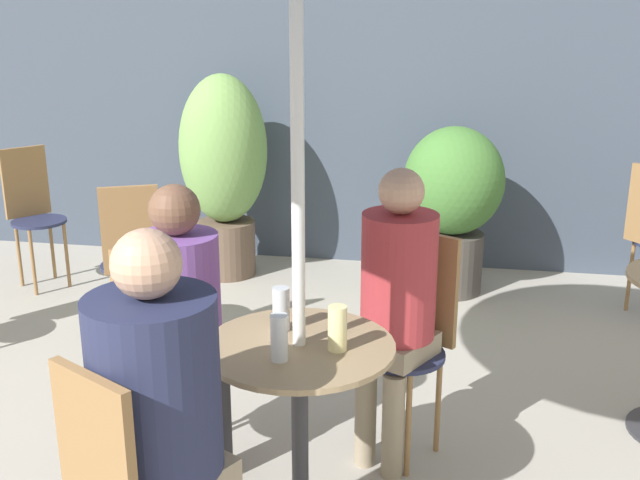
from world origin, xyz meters
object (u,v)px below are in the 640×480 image
bistro_chair_1 (161,335)px  seated_person_1 (183,307)px  bistro_chair_5 (132,252)px  potted_plant_0 (224,164)px  seated_person_2 (161,409)px  potted_plant_1 (453,198)px  cafe_table_near (300,408)px  beer_glass_1 (281,309)px  beer_glass_0 (337,328)px  seated_person_0 (396,292)px  beer_glass_2 (279,338)px  bistro_chair_3 (32,204)px  bistro_chair_0 (414,324)px

bistro_chair_1 → seated_person_1: 0.21m
bistro_chair_5 → potted_plant_0: 1.34m
bistro_chair_1 → seated_person_1: bearing=-90.0°
bistro_chair_1 → bistro_chair_5: (-0.57, 1.02, 0.00)m
seated_person_1 → seated_person_2: 0.84m
bistro_chair_5 → seated_person_2: size_ratio=0.74×
seated_person_2 → potted_plant_1: (0.78, 3.14, -0.11)m
cafe_table_near → beer_glass_1: beer_glass_1 is taller
cafe_table_near → beer_glass_0: beer_glass_0 is taller
seated_person_0 → cafe_table_near: bearing=-90.0°
beer_glass_2 → seated_person_0: bearing=63.5°
bistro_chair_5 → potted_plant_1: (1.72, 1.24, 0.08)m
seated_person_1 → potted_plant_0: size_ratio=0.85×
bistro_chair_3 → beer_glass_0: (2.47, -2.28, 0.25)m
seated_person_0 → beer_glass_1: seated_person_0 is taller
cafe_table_near → beer_glass_1: (-0.09, 0.11, 0.32)m
bistro_chair_0 → potted_plant_1: (0.14, 1.97, 0.08)m
bistro_chair_1 → beer_glass_1: size_ratio=6.01×
seated_person_2 → beer_glass_2: (0.25, 0.39, 0.06)m
bistro_chair_5 → seated_person_0: size_ratio=0.76×
bistro_chair_5 → seated_person_1: (0.70, -1.09, 0.16)m
seated_person_1 → beer_glass_1: 0.48m
bistro_chair_3 → beer_glass_1: 3.13m
bistro_chair_1 → seated_person_1: (0.13, -0.07, 0.16)m
bistro_chair_0 → seated_person_2: (-0.64, -1.17, 0.19)m
beer_glass_1 → potted_plant_0: potted_plant_0 is taller
seated_person_1 → bistro_chair_0: bearing=-38.9°
bistro_chair_5 → cafe_table_near: bearing=106.9°
bistro_chair_1 → bistro_chair_3: bearing=70.4°
bistro_chair_1 → bistro_chair_5: size_ratio=1.00×
seated_person_0 → beer_glass_0: (-0.15, -0.54, 0.07)m
potted_plant_1 → cafe_table_near: bearing=-100.7°
cafe_table_near → bistro_chair_3: bearing=135.9°
beer_glass_1 → potted_plant_0: size_ratio=0.11×
beer_glass_2 → potted_plant_0: potted_plant_0 is taller
bistro_chair_3 → seated_person_1: (1.82, -1.97, 0.16)m
seated_person_2 → seated_person_0: bearing=-90.0°
bistro_chair_3 → seated_person_0: seated_person_0 is taller
bistro_chair_5 → seated_person_0: (1.51, -0.85, 0.18)m
beer_glass_1 → potted_plant_0: 2.77m
potted_plant_0 → bistro_chair_5: bearing=-95.4°
seated_person_0 → beer_glass_0: 0.57m
bistro_chair_1 → bistro_chair_5: same height
seated_person_1 → beer_glass_0: seated_person_1 is taller
bistro_chair_1 → seated_person_0: 0.97m
cafe_table_near → beer_glass_2: (-0.04, -0.13, 0.32)m
bistro_chair_5 → seated_person_1: size_ratio=0.79×
seated_person_1 → beer_glass_1: (0.44, -0.18, 0.09)m
seated_person_0 → seated_person_2: bearing=-90.0°
beer_glass_0 → bistro_chair_1: bearing=154.2°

